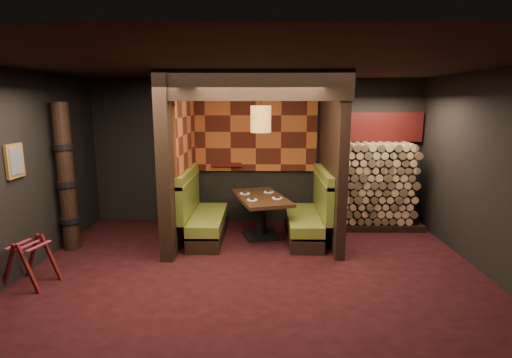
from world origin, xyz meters
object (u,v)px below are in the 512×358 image
object	(u,v)px
booth_bench_left	(202,217)
firewood_stack	(376,186)
luggage_rack	(30,260)
totem_column	(66,179)
dining_table	(261,209)
booth_bench_right	(309,217)
pendant_lamp	(261,119)

from	to	relation	value
booth_bench_left	firewood_stack	world-z (taller)	firewood_stack
booth_bench_left	firewood_stack	size ratio (longest dim) A/B	0.92
booth_bench_left	luggage_rack	bearing A→B (deg)	-137.22
luggage_rack	totem_column	xyz separation A→B (m)	(-0.08, 1.31, 0.85)
luggage_rack	firewood_stack	distance (m)	5.86
luggage_rack	totem_column	distance (m)	1.56
dining_table	firewood_stack	xyz separation A→B (m)	(2.21, 0.62, 0.30)
booth_bench_left	totem_column	bearing A→B (deg)	-165.25
firewood_stack	booth_bench_right	bearing A→B (deg)	-152.65
booth_bench_right	luggage_rack	bearing A→B (deg)	-154.53
dining_table	booth_bench_right	bearing A→B (deg)	-5.65
booth_bench_right	pendant_lamp	distance (m)	1.91
booth_bench_left	pendant_lamp	distance (m)	2.00
booth_bench_right	firewood_stack	xyz separation A→B (m)	(1.35, 0.70, 0.42)
dining_table	pendant_lamp	xyz separation A→B (m)	(-0.00, -0.05, 1.59)
dining_table	luggage_rack	bearing A→B (deg)	-147.46
totem_column	booth_bench_right	bearing A→B (deg)	7.86
booth_bench_left	booth_bench_right	world-z (taller)	same
booth_bench_left	pendant_lamp	bearing A→B (deg)	1.91
booth_bench_left	pendant_lamp	world-z (taller)	pendant_lamp
totem_column	firewood_stack	world-z (taller)	totem_column
totem_column	pendant_lamp	bearing A→B (deg)	10.59
booth_bench_left	pendant_lamp	xyz separation A→B (m)	(1.04, 0.03, 1.71)
luggage_rack	firewood_stack	world-z (taller)	firewood_stack
totem_column	dining_table	bearing A→B (deg)	11.48
pendant_lamp	totem_column	world-z (taller)	pendant_lamp
booth_bench_left	firewood_stack	bearing A→B (deg)	12.17
pendant_lamp	firewood_stack	distance (m)	2.64
dining_table	pendant_lamp	bearing A→B (deg)	-90.00
pendant_lamp	booth_bench_right	bearing A→B (deg)	-2.32
booth_bench_right	luggage_rack	world-z (taller)	booth_bench_right
luggage_rack	firewood_stack	xyz separation A→B (m)	(5.25, 2.56, 0.48)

